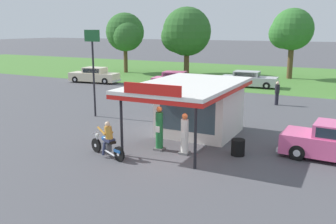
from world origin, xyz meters
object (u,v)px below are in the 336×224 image
object	(u,v)px
gas_pump_nearside	(159,130)
bystander_strolling_foreground	(192,87)
bystander_admiring_sedan	(168,96)
motorcycle_with_rider	(108,142)
parked_car_back_row_right	(179,81)
parked_car_back_row_far_left	(249,80)
spare_tire_stack	(238,147)
parked_car_second_row_spare	(94,76)
bystander_chatting_near_pumps	(277,93)
roadside_pole_sign	(93,59)
gas_pump_offside	(185,136)

from	to	relation	value
gas_pump_nearside	bystander_strolling_foreground	distance (m)	13.96
bystander_admiring_sedan	motorcycle_with_rider	bearing A→B (deg)	-77.11
gas_pump_nearside	parked_car_back_row_right	xyz separation A→B (m)	(-6.74, 16.41, -0.23)
parked_car_back_row_far_left	spare_tire_stack	world-z (taller)	parked_car_back_row_far_left
gas_pump_nearside	spare_tire_stack	size ratio (longest dim) A/B	2.83
parked_car_back_row_far_left	spare_tire_stack	size ratio (longest dim) A/B	7.66
motorcycle_with_rider	bystander_admiring_sedan	size ratio (longest dim) A/B	1.46
parked_car_second_row_spare	spare_tire_stack	world-z (taller)	parked_car_second_row_spare
bystander_strolling_foreground	bystander_chatting_near_pumps	bearing A→B (deg)	-4.00
roadside_pole_sign	bystander_strolling_foreground	bearing A→B (deg)	74.01
parked_car_back_row_far_left	bystander_admiring_sedan	distance (m)	12.02
gas_pump_nearside	bystander_chatting_near_pumps	xyz separation A→B (m)	(2.78, 12.86, -0.02)
gas_pump_nearside	bystander_strolling_foreground	world-z (taller)	gas_pump_nearside
parked_car_back_row_right	parked_car_back_row_far_left	world-z (taller)	parked_car_back_row_right
spare_tire_stack	bystander_strolling_foreground	bearing A→B (deg)	121.19
parked_car_second_row_spare	bystander_admiring_sedan	xyz separation A→B (m)	(12.13, -7.40, 0.09)
bystander_chatting_near_pumps	spare_tire_stack	size ratio (longest dim) A/B	2.39
parked_car_back_row_right	parked_car_second_row_spare	bearing A→B (deg)	-177.78
bystander_admiring_sedan	parked_car_second_row_spare	bearing A→B (deg)	148.61
gas_pump_nearside	bystander_admiring_sedan	world-z (taller)	gas_pump_nearside
motorcycle_with_rider	parked_car_second_row_spare	world-z (taller)	motorcycle_with_rider
motorcycle_with_rider	parked_car_back_row_far_left	xyz separation A→B (m)	(0.28, 22.20, 0.04)
gas_pump_nearside	roadside_pole_sign	bearing A→B (deg)	149.00
gas_pump_nearside	gas_pump_offside	distance (m)	1.26
gas_pump_nearside	parked_car_back_row_far_left	size ratio (longest dim) A/B	0.37
roadside_pole_sign	bystander_admiring_sedan	bearing A→B (deg)	58.47
parked_car_back_row_right	bystander_admiring_sedan	size ratio (longest dim) A/B	3.52
roadside_pole_sign	gas_pump_offside	bearing A→B (deg)	-26.86
parked_car_back_row_far_left	spare_tire_stack	xyz separation A→B (m)	(4.71, -19.47, -0.33)
bystander_strolling_foreground	parked_car_second_row_spare	bearing A→B (deg)	167.26
gas_pump_nearside	roadside_pole_sign	xyz separation A→B (m)	(-6.77, 4.07, 2.68)
gas_pump_nearside	parked_car_second_row_spare	size ratio (longest dim) A/B	0.38
roadside_pole_sign	spare_tire_stack	size ratio (longest dim) A/B	7.44
gas_pump_nearside	bystander_chatting_near_pumps	bearing A→B (deg)	77.78
bystander_admiring_sedan	roadside_pole_sign	distance (m)	6.06
gas_pump_offside	bystander_chatting_near_pumps	size ratio (longest dim) A/B	1.07
parked_car_second_row_spare	bystander_admiring_sedan	size ratio (longest dim) A/B	3.55
bystander_chatting_near_pumps	parked_car_second_row_spare	bearing A→B (deg)	170.40
bystander_admiring_sedan	roadside_pole_sign	world-z (taller)	roadside_pole_sign
motorcycle_with_rider	parked_car_back_row_right	bearing A→B (deg)	105.86
bystander_chatting_near_pumps	roadside_pole_sign	world-z (taller)	roadside_pole_sign
parked_car_back_row_far_left	bystander_chatting_near_pumps	distance (m)	8.54
motorcycle_with_rider	parked_car_back_row_right	xyz separation A→B (m)	(-5.18, 18.24, 0.05)
bystander_strolling_foreground	gas_pump_offside	bearing A→B (deg)	-68.07
bystander_chatting_near_pumps	spare_tire_stack	bearing A→B (deg)	-86.93
gas_pump_offside	gas_pump_nearside	bearing A→B (deg)	179.99
parked_car_back_row_right	parked_car_second_row_spare	size ratio (longest dim) A/B	0.99
gas_pump_nearside	gas_pump_offside	world-z (taller)	gas_pump_nearside
gas_pump_offside	bystander_admiring_sedan	xyz separation A→B (m)	(-5.22, 8.65, -0.03)
parked_car_back_row_right	bystander_chatting_near_pumps	bearing A→B (deg)	-20.45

